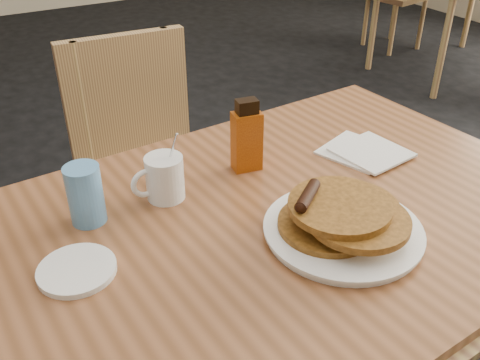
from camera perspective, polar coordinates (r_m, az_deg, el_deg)
name	(u,v)px	position (r m, az deg, el deg)	size (l,w,h in m)	color
main_table	(276,229)	(1.17, 3.87, -5.19)	(1.41, 1.00, 0.75)	brown
chair_main_far	(143,151)	(1.82, -10.35, 3.05)	(0.44, 0.44, 0.92)	tan
pancake_plate	(343,222)	(1.08, 10.92, -4.42)	(0.32, 0.32, 0.10)	white
coffee_mug	(164,177)	(1.18, -8.16, 0.28)	(0.12, 0.08, 0.16)	white
syrup_bottle	(247,138)	(1.26, 0.72, 4.54)	(0.07, 0.05, 0.18)	maroon
napkin_stack	(364,152)	(1.40, 13.12, 2.96)	(0.21, 0.22, 0.01)	white
blue_tumbler	(85,195)	(1.13, -16.18, -1.51)	(0.07, 0.07, 0.13)	#5B99D6
side_saucer	(77,270)	(1.04, -17.01, -9.16)	(0.14, 0.14, 0.01)	white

